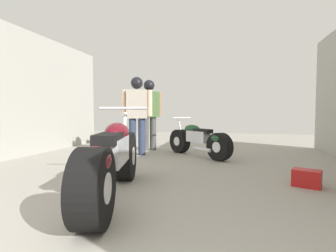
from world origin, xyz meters
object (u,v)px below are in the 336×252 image
at_px(motorcycle_black_naked, 199,140).
at_px(red_toolbox, 307,178).
at_px(motorcycle_maroon_cruiser, 112,161).
at_px(mechanic_in_blue, 149,108).
at_px(mechanic_with_helmet, 137,108).

xyz_separation_m(motorcycle_black_naked, red_toolbox, (1.60, -1.90, -0.24)).
bearing_deg(motorcycle_maroon_cruiser, mechanic_in_blue, 101.43).
xyz_separation_m(mechanic_in_blue, red_toolbox, (2.92, -2.52, -0.94)).
bearing_deg(motorcycle_black_naked, mechanic_with_helmet, -174.72).
height_order(motorcycle_black_naked, mechanic_with_helmet, mechanic_with_helmet).
xyz_separation_m(motorcycle_maroon_cruiser, motorcycle_black_naked, (0.60, 2.90, -0.07)).
bearing_deg(motorcycle_maroon_cruiser, motorcycle_black_naked, 78.25).
distance_m(motorcycle_black_naked, mechanic_with_helmet, 1.52).
bearing_deg(red_toolbox, motorcycle_maroon_cruiser, -155.48).
xyz_separation_m(mechanic_with_helmet, red_toolbox, (2.96, -1.77, -0.92)).
height_order(motorcycle_black_naked, mechanic_in_blue, mechanic_in_blue).
xyz_separation_m(motorcycle_maroon_cruiser, mechanic_in_blue, (-0.71, 3.53, 0.62)).
bearing_deg(mechanic_in_blue, motorcycle_black_naked, -25.48).
bearing_deg(motorcycle_maroon_cruiser, mechanic_with_helmet, 105.16).
relative_size(motorcycle_black_naked, mechanic_in_blue, 0.85).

